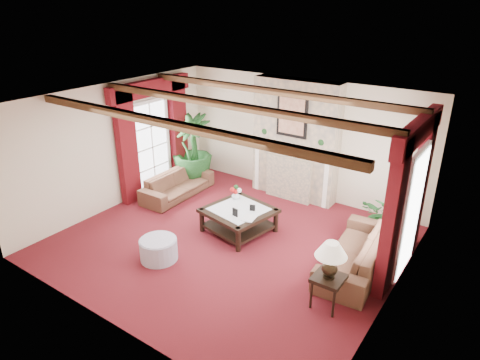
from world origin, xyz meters
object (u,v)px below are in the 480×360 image
Objects in this scene: sofa_right at (357,246)px; potted_palm at (193,163)px; ottoman at (159,249)px; side_table at (327,291)px; sofa_left at (177,181)px; coffee_table at (239,220)px.

sofa_right is 4.90m from potted_palm.
ottoman is at bearing -59.57° from potted_palm.
potted_palm is 3.29× the size of side_table.
potted_palm reaches higher than side_table.
potted_palm is (-0.24, 0.84, 0.11)m from sofa_left.
potted_palm is 2.60× the size of ottoman.
sofa_right reaches higher than sofa_left.
potted_palm reaches higher than coffee_table.
side_table is (4.74, -2.48, -0.22)m from potted_palm.
side_table is at bearing -13.52° from coffee_table.
ottoman is (1.53, -2.18, -0.17)m from sofa_left.
side_table is (4.50, -1.65, -0.11)m from sofa_left.
coffee_table is 2.26× the size of side_table.
sofa_left is 4.80m from side_table.
sofa_left is 1.59× the size of coffee_table.
sofa_right reaches higher than side_table.
sofa_left is 3.60× the size of side_table.
potted_palm is 2.77m from coffee_table.
sofa_right is at bearing 90.51° from side_table.
sofa_left reaches higher than ottoman.
sofa_left is at bearing 159.92° from side_table.
sofa_left is 4.52m from sofa_right.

